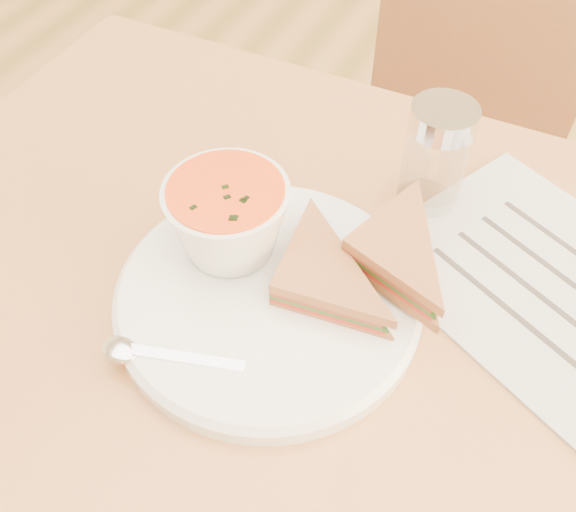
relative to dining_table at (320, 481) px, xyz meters
The scene contains 9 objects.
dining_table is the anchor object (origin of this frame).
chair_far 0.57m from the dining_table, 92.27° to the left, with size 0.37×0.37×0.84m, color brown, non-canonical shape.
plate 0.39m from the dining_table, behind, with size 0.28×0.28×0.02m, color white, non-canonical shape.
soup_bowl 0.45m from the dining_table, 169.21° to the left, with size 0.11×0.11×0.08m, color white, non-canonical shape.
sandwich_half_a 0.41m from the dining_table, 157.72° to the right, with size 0.11×0.11×0.03m, color #B4733F, non-canonical shape.
sandwich_half_b 0.42m from the dining_table, 111.39° to the left, with size 0.11×0.11×0.03m, color #B4733F, non-canonical shape.
spoon 0.42m from the dining_table, 134.23° to the right, with size 0.17×0.03×0.01m, color silver, non-canonical shape.
paper_menu 0.43m from the dining_table, 34.98° to the left, with size 0.31×0.23×0.00m, color silver, non-canonical shape.
condiment_shaker 0.47m from the dining_table, 83.00° to the left, with size 0.06×0.06×0.12m, color silver, non-canonical shape.
Camera 1 is at (0.10, -0.31, 1.23)m, focal length 40.00 mm.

